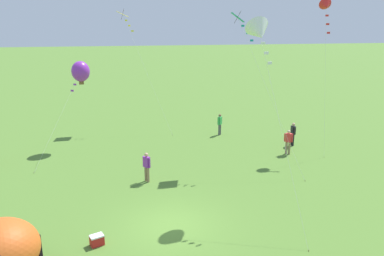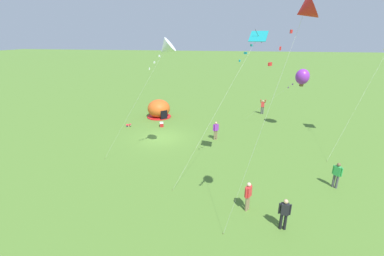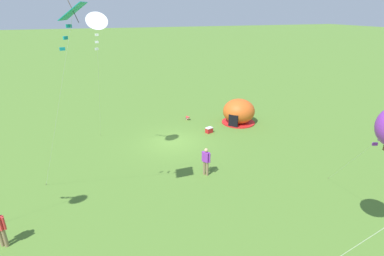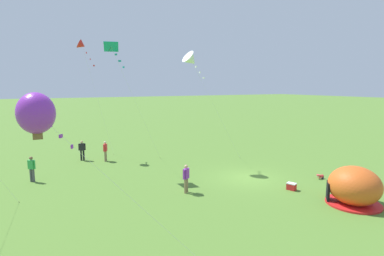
{
  "view_description": "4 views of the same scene",
  "coord_description": "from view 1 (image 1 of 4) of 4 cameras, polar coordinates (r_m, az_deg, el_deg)",
  "views": [
    {
      "loc": [
        -2.23,
        -14.72,
        8.6
      ],
      "look_at": [
        1.46,
        2.35,
        3.78
      ],
      "focal_mm": 35.0,
      "sensor_mm": 36.0,
      "label": 1
    },
    {
      "loc": [
        21.54,
        6.84,
        9.06
      ],
      "look_at": [
        1.41,
        3.23,
        1.7
      ],
      "focal_mm": 24.0,
      "sensor_mm": 36.0,
      "label": 2
    },
    {
      "loc": [
        5.19,
        19.41,
        9.11
      ],
      "look_at": [
        -0.24,
        3.52,
        2.43
      ],
      "focal_mm": 28.0,
      "sensor_mm": 36.0,
      "label": 3
    },
    {
      "loc": [
        -15.97,
        12.85,
        6.39
      ],
      "look_at": [
        0.16,
        4.31,
        3.79
      ],
      "focal_mm": 28.0,
      "sensor_mm": 36.0,
      "label": 4
    }
  ],
  "objects": [
    {
      "name": "kite_red",
      "position": [
        27.52,
        19.76,
        17.1
      ],
      "size": [
        1.0,
        2.79,
        10.33
      ],
      "color": "silver",
      "rests_on": "ground"
    },
    {
      "name": "ground_plane",
      "position": [
        17.19,
        -3.21,
        -14.62
      ],
      "size": [
        300.0,
        300.0,
        0.0
      ],
      "primitive_type": "plane",
      "color": "#517A2D"
    },
    {
      "name": "person_with_toddler",
      "position": [
        26.41,
        14.46,
        -1.88
      ],
      "size": [
        0.52,
        0.4,
        1.72
      ],
      "color": "#8C7251",
      "rests_on": "ground"
    },
    {
      "name": "person_near_tent",
      "position": [
        30.17,
        4.26,
        0.73
      ],
      "size": [
        0.43,
        0.47,
        1.72
      ],
      "color": "#4C4C51",
      "rests_on": "ground"
    },
    {
      "name": "popup_tent",
      "position": [
        15.28,
        -27.19,
        -16.3
      ],
      "size": [
        2.81,
        2.81,
        2.1
      ],
      "color": "#D8591E",
      "rests_on": "ground"
    },
    {
      "name": "person_center_field",
      "position": [
        28.39,
        15.13,
        -0.72
      ],
      "size": [
        0.25,
        0.59,
        1.72
      ],
      "color": "black",
      "rests_on": "ground"
    },
    {
      "name": "kite_teal",
      "position": [
        23.72,
        7.32,
        15.75
      ],
      "size": [
        3.3,
        5.2,
        9.44
      ],
      "color": "silver",
      "rests_on": "ground"
    },
    {
      "name": "cooler_box",
      "position": [
        16.21,
        -14.29,
        -16.22
      ],
      "size": [
        0.63,
        0.53,
        0.44
      ],
      "color": "red",
      "rests_on": "ground"
    },
    {
      "name": "kite_white",
      "position": [
        18.08,
        10.23,
        14.21
      ],
      "size": [
        1.23,
        5.85,
        8.99
      ],
      "color": "silver",
      "rests_on": "ground"
    },
    {
      "name": "kite_yellow",
      "position": [
        32.86,
        -10.31,
        16.28
      ],
      "size": [
        3.92,
        4.93,
        9.93
      ],
      "color": "silver",
      "rests_on": "ground"
    },
    {
      "name": "person_strolling",
      "position": [
        21.29,
        -6.92,
        -5.71
      ],
      "size": [
        0.41,
        0.5,
        1.72
      ],
      "color": "#8C7251",
      "rests_on": "ground"
    },
    {
      "name": "kite_purple",
      "position": [
        27.77,
        -16.61,
        8.24
      ],
      "size": [
        3.43,
        5.65,
        6.16
      ],
      "color": "silver",
      "rests_on": "ground"
    }
  ]
}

